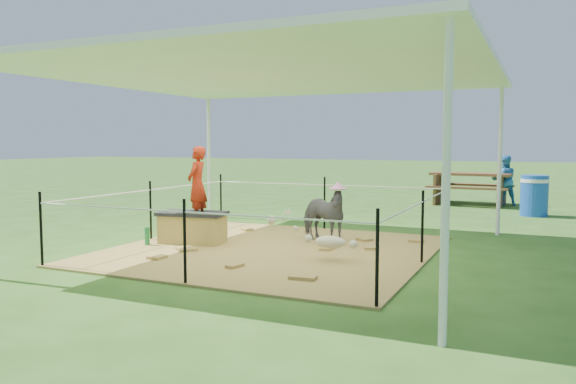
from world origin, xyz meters
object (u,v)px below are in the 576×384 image
at_px(green_bottle, 147,236).
at_px(trash_barrel, 534,196).
at_px(foal, 330,240).
at_px(distant_person, 504,180).
at_px(picnic_table_near, 470,189).
at_px(woman, 197,178).
at_px(straw_bale, 193,229).
at_px(pony, 322,215).

relative_size(green_bottle, trash_barrel, 0.30).
distance_m(foal, trash_barrel, 6.97).
distance_m(foal, distant_person, 8.73).
xyz_separation_m(picnic_table_near, distant_person, (0.83, 0.15, 0.23)).
relative_size(woman, foal, 1.16).
bearing_deg(distant_person, foal, 57.72).
bearing_deg(green_bottle, picnic_table_near, 65.24).
xyz_separation_m(green_bottle, trash_barrel, (5.49, 6.60, 0.29)).
bearing_deg(green_bottle, straw_bale, 39.29).
xyz_separation_m(straw_bale, pony, (1.86, 0.93, 0.22)).
xyz_separation_m(foal, distant_person, (1.70, 8.55, 0.34)).
height_order(trash_barrel, distant_person, distant_person).
height_order(woman, distant_person, woman).
relative_size(woman, green_bottle, 4.32).
bearing_deg(straw_bale, picnic_table_near, 67.29).
relative_size(straw_bale, picnic_table_near, 0.49).
bearing_deg(distant_person, green_bottle, 40.20).
height_order(green_bottle, pony, pony).
relative_size(straw_bale, pony, 0.95).
height_order(straw_bale, picnic_table_near, picnic_table_near).
distance_m(straw_bale, green_bottle, 0.72).
bearing_deg(green_bottle, pony, 29.81).
xyz_separation_m(straw_bale, distant_person, (4.19, 8.18, 0.40)).
bearing_deg(green_bottle, trash_barrel, 50.23).
relative_size(woman, trash_barrel, 1.32).
xyz_separation_m(trash_barrel, picnic_table_near, (-1.58, 1.88, -0.03)).
distance_m(straw_bale, trash_barrel, 7.89).
bearing_deg(picnic_table_near, woman, -108.24).
height_order(straw_bale, foal, foal).
height_order(picnic_table_near, distant_person, distant_person).
xyz_separation_m(straw_bale, woman, (0.10, -0.00, 0.82)).
relative_size(woman, distant_person, 0.92).
distance_m(trash_barrel, distant_person, 2.18).
distance_m(straw_bale, foal, 2.52).
xyz_separation_m(straw_bale, picnic_table_near, (3.36, 8.03, 0.17)).
relative_size(foal, picnic_table_near, 0.51).
height_order(green_bottle, picnic_table_near, picnic_table_near).
bearing_deg(green_bottle, woman, 34.70).
height_order(straw_bale, trash_barrel, trash_barrel).
xyz_separation_m(foal, picnic_table_near, (0.88, 8.41, 0.11)).
relative_size(straw_bale, green_bottle, 3.60).
relative_size(pony, picnic_table_near, 0.52).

